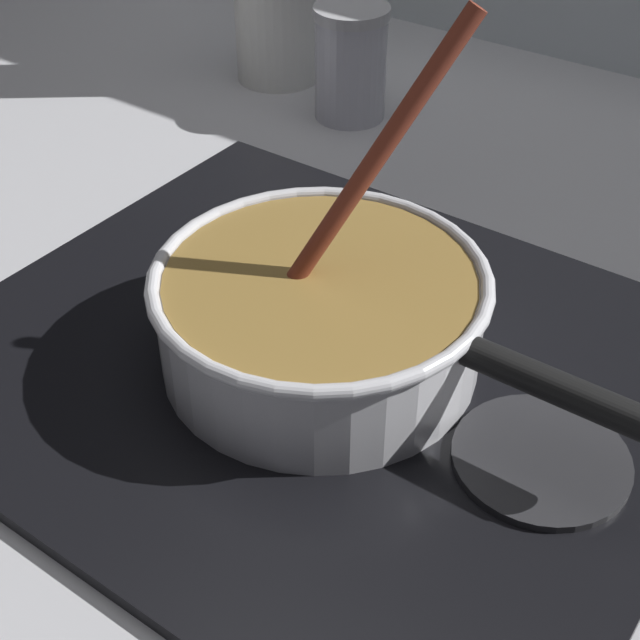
# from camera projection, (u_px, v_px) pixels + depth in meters

# --- Properties ---
(ground) EXTENTS (2.40, 1.60, 0.04)m
(ground) POSITION_uv_depth(u_px,v_px,m) (289.00, 497.00, 0.63)
(ground) COLOR #B7B7BC
(hob_plate) EXTENTS (0.56, 0.48, 0.01)m
(hob_plate) POSITION_uv_depth(u_px,v_px,m) (320.00, 365.00, 0.70)
(hob_plate) COLOR black
(hob_plate) RESTS_ON ground
(burner_ring) EXTENTS (0.20, 0.20, 0.01)m
(burner_ring) POSITION_uv_depth(u_px,v_px,m) (320.00, 355.00, 0.69)
(burner_ring) COLOR #592D0C
(burner_ring) RESTS_ON hob_plate
(spare_burner) EXTENTS (0.12, 0.12, 0.01)m
(spare_burner) POSITION_uv_depth(u_px,v_px,m) (541.00, 459.00, 0.61)
(spare_burner) COLOR #262628
(spare_burner) RESTS_ON hob_plate
(cooking_pan) EXTENTS (0.37, 0.25, 0.26)m
(cooking_pan) POSITION_uv_depth(u_px,v_px,m) (322.00, 315.00, 0.67)
(cooking_pan) COLOR silver
(cooking_pan) RESTS_ON hob_plate
(condiment_jar) EXTENTS (0.08, 0.08, 0.13)m
(condiment_jar) POSITION_uv_depth(u_px,v_px,m) (351.00, 63.00, 1.01)
(condiment_jar) COLOR silver
(condiment_jar) RESTS_ON ground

